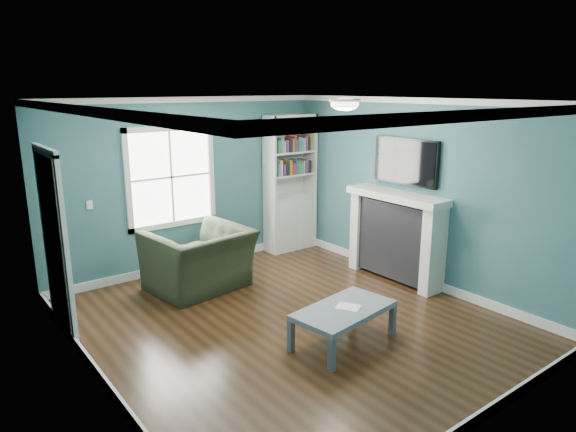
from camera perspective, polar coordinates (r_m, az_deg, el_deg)
floor at (r=6.30m, az=0.26°, el=-11.65°), size 5.00×5.00×0.00m
room_walls at (r=5.79m, az=0.28°, el=2.58°), size 5.00×5.00×5.00m
trim at (r=5.87m, az=0.27°, el=-0.72°), size 4.50×5.00×2.60m
window at (r=7.76m, az=-12.85°, el=4.24°), size 1.40×0.06×1.50m
bookshelf at (r=8.76m, az=0.22°, el=2.20°), size 0.90×0.35×2.31m
fireplace at (r=7.56m, az=11.89°, el=-2.32°), size 0.44×1.58×1.30m
tv at (r=7.42m, az=12.93°, el=5.94°), size 0.06×1.10×0.65m
door at (r=6.24m, az=-24.53°, el=-2.67°), size 0.12×0.98×2.17m
ceiling_fixture at (r=6.33m, az=6.32°, el=12.33°), size 0.38×0.38×0.15m
light_switch at (r=7.40m, az=-21.18°, el=1.17°), size 0.08×0.01×0.12m
recliner at (r=7.17m, az=-9.89°, el=-3.71°), size 1.39×1.00×1.13m
coffee_table at (r=5.71m, az=6.22°, el=-10.60°), size 1.22×0.78×0.41m
paper_sheet at (r=5.71m, az=6.70°, el=-9.98°), size 0.29×0.31×0.00m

